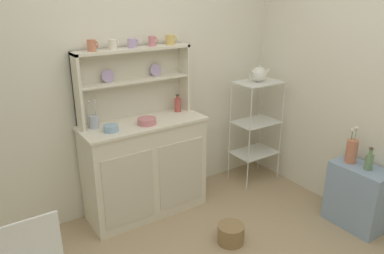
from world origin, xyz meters
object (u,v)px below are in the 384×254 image
(bakers_rack, at_px, (256,119))
(porcelain_teapot, at_px, (259,74))
(side_shelf_blue, at_px, (357,196))
(jam_bottle, at_px, (178,105))
(cup_terracotta_0, at_px, (92,45))
(bowl_mixing_large, at_px, (111,128))
(flower_vase, at_px, (352,150))
(oil_bottle, at_px, (369,161))
(hutch_shelf_unit, at_px, (133,77))
(hutch_cabinet, at_px, (145,167))
(floor_basket, at_px, (231,234))
(utensil_jar, at_px, (94,121))

(bakers_rack, xyz_separation_m, porcelain_teapot, (-0.00, 0.00, 0.48))
(side_shelf_blue, bearing_deg, jam_bottle, 127.87)
(cup_terracotta_0, height_order, porcelain_teapot, cup_terracotta_0)
(bowl_mixing_large, distance_m, flower_vase, 2.05)
(flower_vase, bearing_deg, side_shelf_blue, -89.93)
(bakers_rack, relative_size, bowl_mixing_large, 9.12)
(cup_terracotta_0, height_order, oil_bottle, cup_terracotta_0)
(bowl_mixing_large, bearing_deg, porcelain_teapot, -0.35)
(side_shelf_blue, height_order, bowl_mixing_large, bowl_mixing_large)
(bowl_mixing_large, bearing_deg, side_shelf_blue, -33.34)
(flower_vase, bearing_deg, bowl_mixing_large, 149.48)
(hutch_shelf_unit, relative_size, cup_terracotta_0, 11.33)
(hutch_shelf_unit, distance_m, bakers_rack, 1.41)
(cup_terracotta_0, relative_size, bowl_mixing_large, 0.75)
(hutch_cabinet, height_order, bowl_mixing_large, bowl_mixing_large)
(hutch_shelf_unit, distance_m, porcelain_teapot, 1.30)
(cup_terracotta_0, distance_m, flower_vase, 2.34)
(porcelain_teapot, bearing_deg, cup_terracotta_0, 172.79)
(floor_basket, bearing_deg, bowl_mixing_large, 132.64)
(floor_basket, bearing_deg, oil_bottle, -23.30)
(side_shelf_blue, distance_m, jam_bottle, 1.80)
(hutch_shelf_unit, height_order, porcelain_teapot, hutch_shelf_unit)
(jam_bottle, bearing_deg, flower_vase, -49.45)
(jam_bottle, bearing_deg, bowl_mixing_large, -167.72)
(utensil_jar, bearing_deg, hutch_cabinet, -10.76)
(floor_basket, bearing_deg, jam_bottle, 86.74)
(hutch_shelf_unit, distance_m, side_shelf_blue, 2.22)
(porcelain_teapot, bearing_deg, bowl_mixing_large, 179.65)
(porcelain_teapot, height_order, flower_vase, porcelain_teapot)
(side_shelf_blue, distance_m, utensil_jar, 2.36)
(cup_terracotta_0, bearing_deg, jam_bottle, -2.70)
(bakers_rack, distance_m, bowl_mixing_large, 1.61)
(bakers_rack, height_order, bowl_mixing_large, bakers_rack)
(hutch_cabinet, relative_size, floor_basket, 4.97)
(hutch_shelf_unit, bearing_deg, hutch_cabinet, -90.00)
(hutch_cabinet, relative_size, side_shelf_blue, 1.96)
(cup_terracotta_0, xyz_separation_m, oil_bottle, (1.79, -1.40, -0.92))
(hutch_cabinet, height_order, flower_vase, flower_vase)
(floor_basket, relative_size, jam_bottle, 1.35)
(floor_basket, bearing_deg, porcelain_teapot, 38.72)
(cup_terracotta_0, relative_size, jam_bottle, 0.55)
(side_shelf_blue, relative_size, oil_bottle, 2.89)
(porcelain_teapot, bearing_deg, oil_bottle, -82.28)
(bakers_rack, bearing_deg, jam_bottle, 168.88)
(side_shelf_blue, distance_m, porcelain_teapot, 1.46)
(hutch_cabinet, xyz_separation_m, hutch_shelf_unit, (0.00, 0.16, 0.80))
(utensil_jar, xyz_separation_m, porcelain_teapot, (1.68, -0.16, 0.23))
(bakers_rack, xyz_separation_m, cup_terracotta_0, (-1.63, 0.21, 0.86))
(bakers_rack, height_order, oil_bottle, bakers_rack)
(bowl_mixing_large, bearing_deg, cup_terracotta_0, 98.87)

